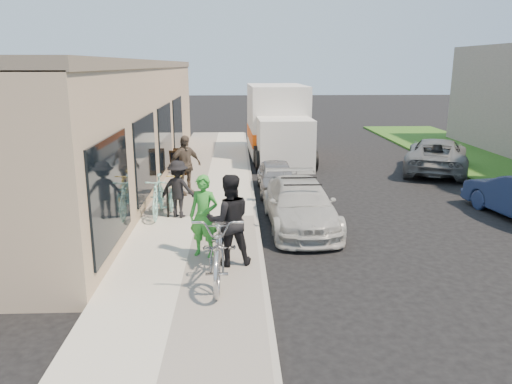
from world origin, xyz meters
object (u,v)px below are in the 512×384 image
object	(u,v)px
sedan_white	(300,204)
bystander_b	(185,165)
bike_rack	(171,196)
moving_truck	(278,126)
far_car_gray	(437,155)
woman_rider	(204,216)
cruiser_bike_c	(175,187)
man_standing	(229,220)
cruiser_bike_a	(158,196)
sedan_silver	(277,177)
bystander_a	(178,189)
sandwich_board	(179,162)
cruiser_bike_b	(174,193)
tandem_bike	(220,244)

from	to	relation	value
sedan_white	bystander_b	world-z (taller)	bystander_b
sedan_white	bike_rack	bearing A→B (deg)	165.73
moving_truck	bystander_b	xyz separation A→B (m)	(-3.46, -7.04, -0.34)
moving_truck	far_car_gray	bearing A→B (deg)	-31.31
woman_rider	cruiser_bike_c	distance (m)	4.40
man_standing	bystander_b	distance (m)	5.85
bike_rack	man_standing	size ratio (longest dim) A/B	0.46
cruiser_bike_a	sedan_silver	bearing A→B (deg)	41.29
bystander_a	man_standing	bearing A→B (deg)	131.27
sandwich_board	far_car_gray	bearing A→B (deg)	14.03
cruiser_bike_b	bystander_a	distance (m)	1.07
far_car_gray	cruiser_bike_b	bearing A→B (deg)	50.99
sedan_white	cruiser_bike_c	distance (m)	3.93
cruiser_bike_a	bystander_a	world-z (taller)	bystander_a
far_car_gray	bystander_b	world-z (taller)	bystander_b
sedan_white	sedan_silver	world-z (taller)	sedan_white
tandem_bike	cruiser_bike_c	distance (m)	5.60
cruiser_bike_b	cruiser_bike_c	world-z (taller)	cruiser_bike_c
far_car_gray	tandem_bike	xyz separation A→B (m)	(-8.11, -10.00, 0.17)
bystander_a	far_car_gray	bearing A→B (deg)	-128.47
sandwich_board	moving_truck	bearing A→B (deg)	55.93
sedan_silver	bystander_a	size ratio (longest dim) A/B	2.00
tandem_bike	bike_rack	bearing A→B (deg)	109.75
sandwich_board	tandem_bike	distance (m)	9.36
sedan_silver	tandem_bike	distance (m)	7.27
cruiser_bike_a	woman_rider	bearing A→B (deg)	-64.48
bike_rack	cruiser_bike_b	size ratio (longest dim) A/B	0.55
moving_truck	man_standing	distance (m)	12.88
sedan_silver	moving_truck	size ratio (longest dim) A/B	0.46
woman_rider	cruiser_bike_a	xyz separation A→B (m)	(-1.40, 2.93, -0.33)
bystander_a	tandem_bike	bearing A→B (deg)	125.58
far_car_gray	cruiser_bike_a	size ratio (longest dim) A/B	2.63
sandwich_board	bystander_a	distance (m)	5.28
sedan_silver	cruiser_bike_c	bearing A→B (deg)	-151.72
woman_rider	cruiser_bike_c	bearing A→B (deg)	124.50
cruiser_bike_a	man_standing	bearing A→B (deg)	-60.47
sedan_white	bystander_b	size ratio (longest dim) A/B	2.25
man_standing	sedan_silver	bearing A→B (deg)	-113.38
moving_truck	tandem_bike	xyz separation A→B (m)	(-2.19, -13.39, -0.59)
sedan_silver	moving_truck	world-z (taller)	moving_truck
sedan_silver	cruiser_bike_a	world-z (taller)	cruiser_bike_a
cruiser_bike_a	far_car_gray	bearing A→B (deg)	30.88
sandwich_board	cruiser_bike_b	bearing A→B (deg)	-76.50
sedan_white	tandem_bike	distance (m)	3.96
moving_truck	man_standing	xyz separation A→B (m)	(-2.03, -12.71, -0.34)
moving_truck	cruiser_bike_a	world-z (taller)	moving_truck
woman_rider	cruiser_bike_b	bearing A→B (deg)	126.16
tandem_bike	bystander_b	distance (m)	6.48
bike_rack	woman_rider	bearing A→B (deg)	-70.75
moving_truck	bystander_b	bearing A→B (deg)	-117.75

